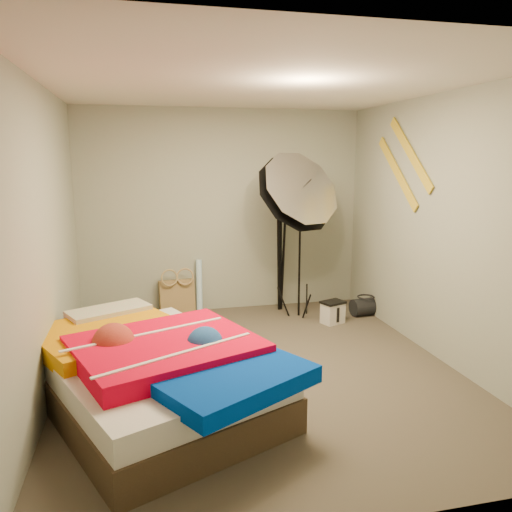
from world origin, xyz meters
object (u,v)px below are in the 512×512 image
object	(u,v)px
tote_bag	(177,297)
duffel_bag	(365,307)
camera_tripod	(280,253)
wrapping_roll	(199,286)
camera_case	(333,313)
photo_umbrella	(295,195)
bed	(153,371)

from	to	relation	value
tote_bag	duffel_bag	bearing A→B (deg)	-19.71
duffel_bag	camera_tripod	bearing A→B (deg)	147.22
tote_bag	wrapping_roll	distance (m)	0.30
camera_case	photo_umbrella	distance (m)	1.45
photo_umbrella	camera_tripod	bearing A→B (deg)	94.54
wrapping_roll	photo_umbrella	bearing A→B (deg)	-28.84
duffel_bag	wrapping_roll	bearing A→B (deg)	156.84
camera_case	bed	distance (m)	2.63
wrapping_roll	camera_tripod	world-z (taller)	camera_tripod
bed	photo_umbrella	xyz separation A→B (m)	(1.69, 1.77, 1.20)
duffel_bag	camera_tripod	xyz separation A→B (m)	(-0.96, 0.47, 0.63)
tote_bag	duffel_bag	distance (m)	2.33
camera_case	bed	world-z (taller)	bed
tote_bag	camera_case	xyz separation A→B (m)	(1.75, -0.78, -0.09)
duffel_bag	photo_umbrella	distance (m)	1.67
photo_umbrella	wrapping_roll	bearing A→B (deg)	151.16
wrapping_roll	camera_case	distance (m)	1.68
duffel_bag	camera_tripod	size ratio (longest dim) A/B	0.27
duffel_bag	tote_bag	bearing A→B (deg)	158.77
tote_bag	photo_umbrella	size ratio (longest dim) A/B	0.20
wrapping_roll	bed	size ratio (longest dim) A/B	0.28
photo_umbrella	camera_case	bearing A→B (deg)	-25.37
tote_bag	camera_case	bearing A→B (deg)	-29.14
photo_umbrella	camera_tripod	world-z (taller)	photo_umbrella
tote_bag	camera_tripod	size ratio (longest dim) A/B	0.33
bed	camera_case	bearing A→B (deg)	36.81
bed	camera_tripod	xyz separation A→B (m)	(1.65, 2.24, 0.44)
tote_bag	photo_umbrella	world-z (taller)	photo_umbrella
bed	duffel_bag	bearing A→B (deg)	34.09
duffel_bag	bed	distance (m)	3.16
wrapping_roll	camera_tripod	size ratio (longest dim) A/B	0.52
tote_bag	bed	distance (m)	2.38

